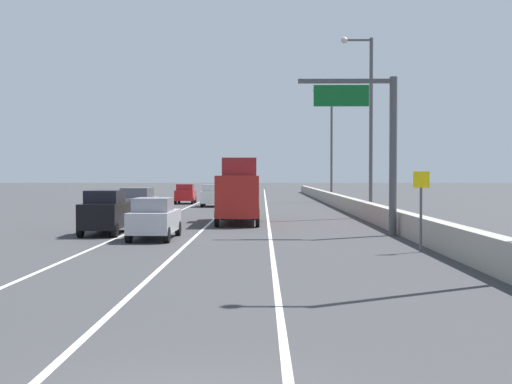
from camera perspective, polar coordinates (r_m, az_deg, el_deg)
ground_plane at (r=71.39m, az=-0.34°, el=-0.78°), size 320.00×320.00×0.00m
lane_stripe_left at (r=62.74m, az=-5.50°, el=-1.10°), size 0.16×130.00×0.00m
lane_stripe_center at (r=62.47m, az=-2.31°, el=-1.11°), size 0.16×130.00×0.00m
lane_stripe_right at (r=62.39m, az=0.91°, el=-1.11°), size 0.16×130.00×0.00m
jersey_barrier_right at (r=47.86m, az=8.72°, el=-1.27°), size 0.60×120.00×1.10m
overhead_sign_gantry at (r=30.89m, az=10.76°, el=4.95°), size 4.68×0.36×7.50m
speed_advisory_sign at (r=24.50m, az=14.47°, el=-1.11°), size 0.60×0.11×3.00m
lamp_post_right_second at (r=43.62m, az=9.91°, el=6.68°), size 2.14×0.44×12.06m
lamp_post_right_third at (r=68.80m, az=6.55°, el=4.79°), size 2.14×0.44×12.06m
car_gray_0 at (r=39.13m, az=-10.41°, el=-1.17°), size 2.01×4.41×2.11m
car_yellow_1 at (r=50.51m, az=-1.49°, el=-0.52°), size 1.90×4.77×2.15m
car_red_2 at (r=64.37m, az=-6.29°, el=-0.17°), size 1.95×4.04×1.96m
car_silver_3 at (r=28.93m, az=-9.02°, el=-2.34°), size 1.89×4.18×1.86m
car_black_4 at (r=31.95m, az=-13.14°, el=-1.76°), size 1.86×4.63×2.13m
car_white_5 at (r=58.24m, az=-3.91°, el=-0.33°), size 1.99×4.24×1.99m
box_truck at (r=38.38m, az=-1.54°, el=-0.10°), size 2.52×7.58×3.93m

